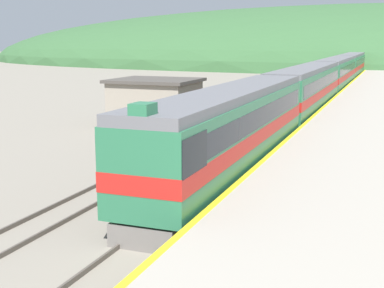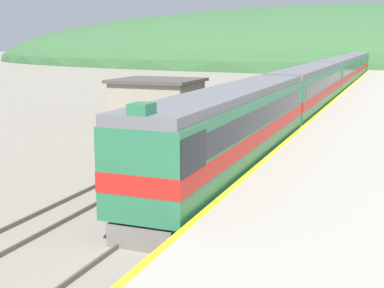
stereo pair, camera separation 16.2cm
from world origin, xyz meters
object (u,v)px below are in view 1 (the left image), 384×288
(express_train_lead_car, at_px, (231,130))
(carriage_second, at_px, (307,89))
(carriage_fourth, at_px, (352,65))
(carriage_third, at_px, (336,73))

(express_train_lead_car, relative_size, carriage_second, 0.89)
(express_train_lead_car, distance_m, carriage_fourth, 70.16)
(express_train_lead_car, bearing_deg, carriage_second, 90.00)
(express_train_lead_car, xyz_separation_m, carriage_third, (0.00, 46.42, -0.01))
(carriage_second, distance_m, carriage_fourth, 47.48)
(express_train_lead_car, distance_m, carriage_second, 22.68)
(carriage_fourth, bearing_deg, express_train_lead_car, -90.00)
(carriage_third, relative_size, carriage_fourth, 1.00)
(carriage_third, bearing_deg, express_train_lead_car, -90.00)
(express_train_lead_car, xyz_separation_m, carriage_fourth, (0.00, 70.16, -0.01))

